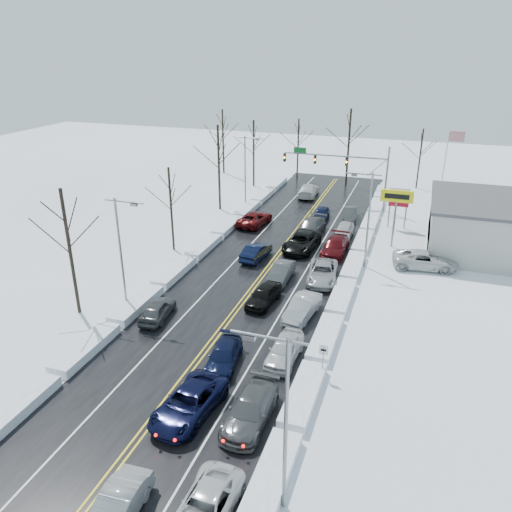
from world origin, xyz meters
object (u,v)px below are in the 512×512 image
(traffic_signal_mast, at_px, (346,165))
(oncoming_car_0, at_px, (256,259))
(tires_plus_sign, at_px, (397,200))
(flagpole, at_px, (446,164))

(traffic_signal_mast, bearing_deg, oncoming_car_0, -104.93)
(tires_plus_sign, height_order, flagpole, flagpole)
(traffic_signal_mast, height_order, tires_plus_sign, traffic_signal_mast)
(tires_plus_sign, height_order, oncoming_car_0, tires_plus_sign)
(traffic_signal_mast, distance_m, oncoming_car_0, 20.97)
(traffic_signal_mast, relative_size, oncoming_car_0, 2.92)
(traffic_signal_mast, relative_size, tires_plus_sign, 2.21)
(traffic_signal_mast, distance_m, flagpole, 11.90)
(tires_plus_sign, distance_m, flagpole, 14.79)
(oncoming_car_0, bearing_deg, traffic_signal_mast, -98.86)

